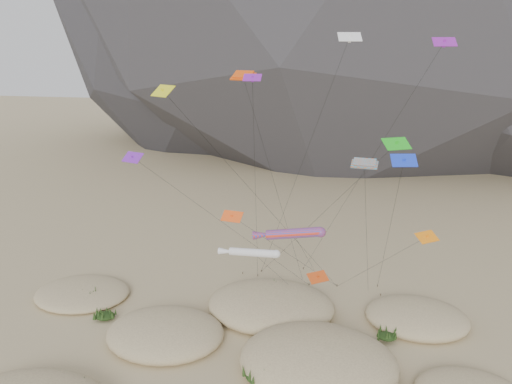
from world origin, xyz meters
TOP-DOWN VIEW (x-y plane):
  - dunes at (-1.22, 3.05)m, footprint 52.13×37.56m
  - dune_grass at (-0.37, 3.25)m, footprint 41.83×30.99m
  - kite_stakes at (1.63, 23.44)m, footprint 17.59×5.53m
  - rainbow_tube_kite at (1.35, 10.50)m, footprint 7.11×17.37m
  - white_tube_kite at (-1.75, 6.62)m, footprint 5.96×14.47m
  - orange_parafoil at (-4.65, 16.12)m, footprint 7.16×8.81m
  - multi_parafoil at (7.95, 8.90)m, footprint 2.48×14.21m
  - delta_kites at (2.85, 11.35)m, footprint 31.46×20.55m

SIDE VIEW (x-z plane):
  - kite_stakes at x=1.63m, z-range 0.00..0.30m
  - dunes at x=-1.22m, z-range -1.31..2.79m
  - dune_grass at x=-0.37m, z-range 0.06..1.61m
  - white_tube_kite at x=-1.75m, z-range 4.89..15.86m
  - rainbow_tube_kite at x=1.35m, z-range 5.13..16.98m
  - multi_parafoil at x=7.95m, z-range 8.89..28.04m
  - delta_kites at x=2.85m, z-range 4.63..34.36m
  - orange_parafoil at x=-4.65m, z-range 12.30..38.46m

